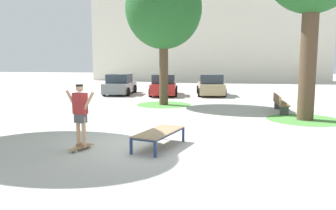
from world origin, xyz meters
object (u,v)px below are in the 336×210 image
at_px(skater, 80,111).
at_px(park_bench, 280,103).
at_px(car_red, 164,86).
at_px(car_tan, 211,86).
at_px(skate_box, 159,133).
at_px(tree_mid_back, 164,9).
at_px(skateboard, 82,147).
at_px(car_grey, 120,85).

height_order(skater, park_bench, skater).
relative_size(car_red, park_bench, 1.82).
height_order(skater, car_tan, skater).
distance_m(skate_box, tree_mid_back, 10.35).
relative_size(skate_box, skateboard, 2.48).
relative_size(skater, car_tan, 0.39).
bearing_deg(skateboard, park_bench, 50.99).
bearing_deg(skateboard, car_red, 91.58).
bearing_deg(tree_mid_back, car_tan, 67.49).
bearing_deg(tree_mid_back, skater, -93.08).
xyz_separation_m(skate_box, skateboard, (-2.03, -0.61, -0.34)).
xyz_separation_m(skate_box, skater, (-2.03, -0.61, 0.66)).
relative_size(car_grey, car_red, 0.99).
bearing_deg(car_red, park_bench, -45.08).
height_order(skate_box, tree_mid_back, tree_mid_back).
relative_size(tree_mid_back, car_tan, 1.70).
bearing_deg(car_grey, car_tan, 3.43).
bearing_deg(skate_box, skateboard, -163.18).
bearing_deg(skater, tree_mid_back, 86.92).
height_order(skater, tree_mid_back, tree_mid_back).
bearing_deg(skate_box, park_bench, 58.94).
xyz_separation_m(tree_mid_back, park_bench, (5.94, -1.69, -4.74)).
xyz_separation_m(tree_mid_back, car_red, (-0.93, 5.20, -4.49)).
distance_m(skate_box, car_tan, 14.84).
distance_m(skater, car_grey, 15.49).
distance_m(skateboard, car_tan, 15.71).
relative_size(skate_box, skater, 1.20).
relative_size(skater, tree_mid_back, 0.23).
relative_size(tree_mid_back, car_red, 1.69).
bearing_deg(tree_mid_back, car_grey, 128.42).
distance_m(skateboard, skater, 0.99).
relative_size(tree_mid_back, car_grey, 1.71).
xyz_separation_m(skater, park_bench, (6.46, 7.97, -0.62)).
relative_size(car_grey, park_bench, 1.80).
bearing_deg(park_bench, skateboard, -129.01).
xyz_separation_m(skate_box, car_red, (-2.44, 14.25, 0.28)).
height_order(skate_box, car_red, car_red).
distance_m(skate_box, park_bench, 8.60).
relative_size(car_red, car_tan, 1.01).
xyz_separation_m(skate_box, tree_mid_back, (-1.51, 9.06, 4.77)).
xyz_separation_m(skater, car_tan, (2.91, 15.42, -0.38)).
distance_m(skateboard, car_grey, 15.50).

